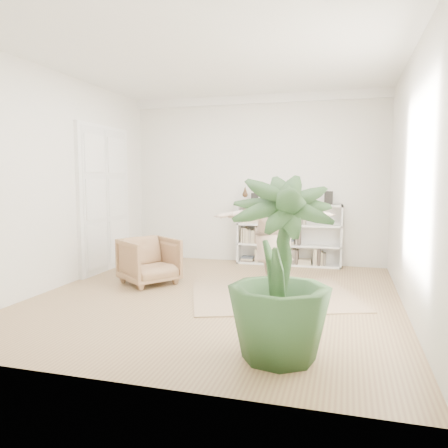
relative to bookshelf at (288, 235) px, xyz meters
name	(u,v)px	position (x,y,z in m)	size (l,w,h in m)	color
floor	(217,297)	(-0.74, -2.82, -0.64)	(6.00, 6.00, 0.00)	#8B6847
room_shell	(256,99)	(-0.74, 0.12, 2.87)	(6.00, 6.00, 6.00)	silver
doors	(105,201)	(-3.45, -1.52, 0.76)	(0.09, 1.78, 2.92)	white
bookshelf	(288,235)	(0.00, 0.00, 0.00)	(2.20, 0.35, 1.64)	silver
armchair	(149,261)	(-2.12, -2.32, -0.23)	(0.86, 0.89, 0.81)	tan
rug	(273,295)	(0.10, -2.54, -0.63)	(2.50, 2.00, 0.02)	tan
rocker_board	(273,292)	(0.10, -2.54, -0.57)	(0.57, 0.45, 0.11)	#94633B
person	(274,240)	(0.10, -2.54, 0.25)	(1.88, 0.51, 1.53)	#BDA38E
houseplant	(280,269)	(0.54, -4.89, 0.30)	(1.05, 1.05, 1.87)	#2E5329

